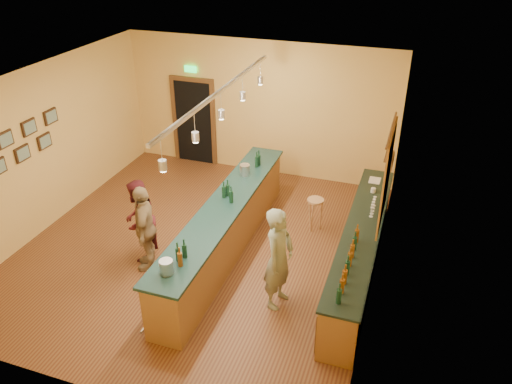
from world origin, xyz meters
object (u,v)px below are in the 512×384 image
(customer_b, at_px, (145,228))
(bar_stool, at_px, (315,206))
(back_counter, at_px, (360,250))
(bartender, at_px, (279,259))
(tasting_bar, at_px, (225,225))
(customer_a, at_px, (139,221))

(customer_b, xyz_separation_m, bar_stool, (2.55, 2.15, -0.27))
(back_counter, distance_m, bartender, 1.70)
(tasting_bar, relative_size, bartender, 2.89)
(customer_b, relative_size, bar_stool, 2.37)
(tasting_bar, bearing_deg, back_counter, 4.23)
(tasting_bar, xyz_separation_m, bar_stool, (1.39, 1.32, -0.07))
(tasting_bar, height_order, customer_a, customer_a)
(bar_stool, bearing_deg, customer_a, -145.41)
(tasting_bar, bearing_deg, customer_b, -144.41)
(tasting_bar, height_order, bar_stool, tasting_bar)
(customer_a, distance_m, customer_b, 0.33)
(tasting_bar, distance_m, bartender, 1.70)
(tasting_bar, relative_size, customer_b, 3.14)
(bartender, distance_m, bar_stool, 2.37)
(bartender, relative_size, customer_a, 1.13)
(tasting_bar, height_order, bartender, bartender)
(back_counter, xyz_separation_m, bar_stool, (-1.06, 1.14, 0.05))
(back_counter, relative_size, tasting_bar, 0.89)
(customer_a, distance_m, bar_stool, 3.41)
(bartender, relative_size, bar_stool, 2.57)
(bartender, bearing_deg, bar_stool, 8.39)
(bartender, height_order, bar_stool, bartender)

